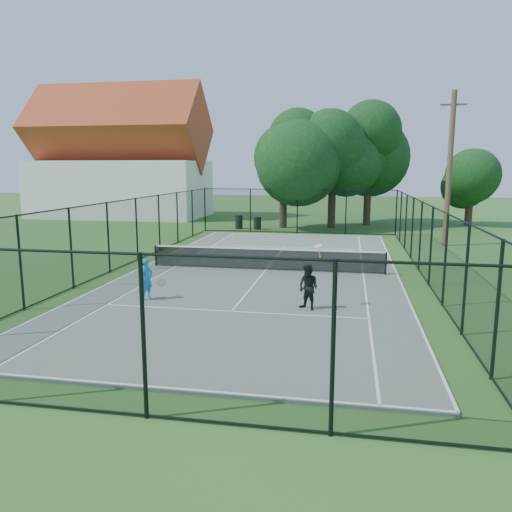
% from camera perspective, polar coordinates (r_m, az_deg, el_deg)
% --- Properties ---
extents(ground, '(120.00, 120.00, 0.00)m').
position_cam_1_polar(ground, '(21.49, 1.14, -1.77)').
color(ground, '#30571E').
extents(tennis_court, '(11.00, 24.00, 0.06)m').
position_cam_1_polar(tennis_court, '(21.49, 1.14, -1.69)').
color(tennis_court, slate).
rests_on(tennis_court, ground).
extents(tennis_net, '(10.08, 0.08, 0.95)m').
position_cam_1_polar(tennis_net, '(21.38, 1.14, -0.25)').
color(tennis_net, black).
rests_on(tennis_net, tennis_court).
extents(fence, '(13.10, 26.10, 3.00)m').
position_cam_1_polar(fence, '(21.24, 1.15, 2.20)').
color(fence, black).
rests_on(fence, ground).
extents(tree_near_left, '(6.16, 6.16, 8.03)m').
position_cam_1_polar(tree_near_left, '(37.12, 3.17, 10.86)').
color(tree_near_left, '#332114').
rests_on(tree_near_left, ground).
extents(tree_near_mid, '(5.72, 5.72, 7.48)m').
position_cam_1_polar(tree_near_mid, '(37.40, 8.77, 10.24)').
color(tree_near_mid, '#332114').
rests_on(tree_near_mid, ground).
extents(tree_near_right, '(6.18, 6.18, 8.52)m').
position_cam_1_polar(tree_near_right, '(39.84, 12.80, 11.26)').
color(tree_near_right, '#332114').
rests_on(tree_near_right, ground).
extents(tree_far_right, '(4.01, 4.01, 5.30)m').
position_cam_1_polar(tree_far_right, '(41.92, 23.34, 7.69)').
color(tree_far_right, '#332114').
rests_on(tree_far_right, ground).
extents(building, '(15.30, 8.15, 11.87)m').
position_cam_1_polar(building, '(47.39, -15.25, 10.34)').
color(building, silver).
rests_on(building, ground).
extents(trash_bin_left, '(0.58, 0.58, 1.00)m').
position_cam_1_polar(trash_bin_left, '(36.53, -1.96, 3.92)').
color(trash_bin_left, black).
rests_on(trash_bin_left, ground).
extents(trash_bin_right, '(0.58, 0.58, 0.91)m').
position_cam_1_polar(trash_bin_right, '(36.11, 0.16, 3.78)').
color(trash_bin_right, black).
rests_on(trash_bin_right, ground).
extents(utility_pole, '(1.40, 0.30, 8.58)m').
position_cam_1_polar(utility_pole, '(30.25, 21.23, 9.29)').
color(utility_pole, '#4C3823').
rests_on(utility_pole, ground).
extents(player_blue, '(0.82, 0.58, 1.37)m').
position_cam_1_polar(player_blue, '(17.00, -12.36, -2.61)').
color(player_blue, '#187BCC').
rests_on(player_blue, tennis_court).
extents(player_black, '(0.86, 1.13, 2.02)m').
position_cam_1_polar(player_black, '(15.48, 6.00, -3.56)').
color(player_black, black).
rests_on(player_black, tennis_court).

